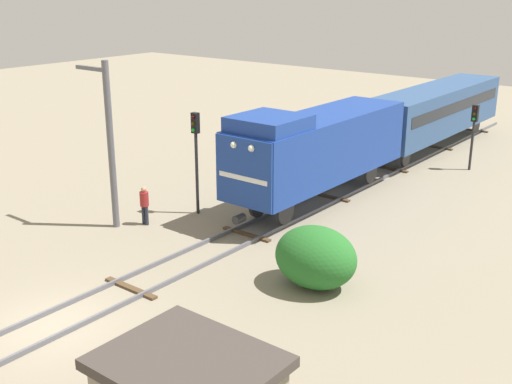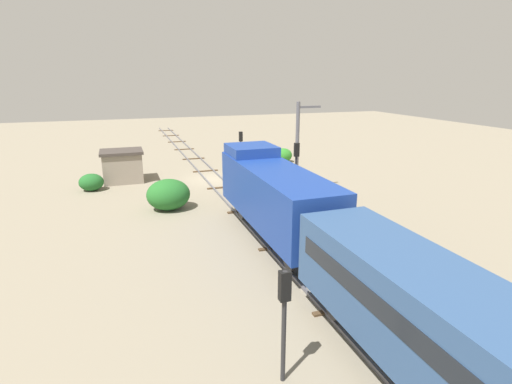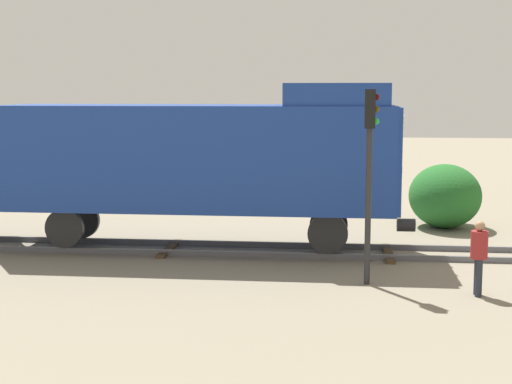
{
  "view_description": "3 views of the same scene",
  "coord_description": "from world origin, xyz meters",
  "px_view_note": "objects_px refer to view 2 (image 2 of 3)",
  "views": [
    {
      "loc": [
        15.56,
        -9.65,
        9.97
      ],
      "look_at": [
        -0.06,
        10.07,
        1.68
      ],
      "focal_mm": 45.0,
      "sensor_mm": 36.0,
      "label": 1
    },
    {
      "loc": [
        7.62,
        33.7,
        8.82
      ],
      "look_at": [
        0.56,
        13.33,
        2.53
      ],
      "focal_mm": 28.0,
      "sensor_mm": 36.0,
      "label": 2
    },
    {
      "loc": [
        -21.76,
        10.68,
        4.56
      ],
      "look_at": [
        0.33,
        13.13,
        1.68
      ],
      "focal_mm": 55.0,
      "sensor_mm": 36.0,
      "label": 3
    }
  ],
  "objects_px": {
    "traffic_signal_mid": "(296,164)",
    "catenary_mast": "(298,146)",
    "locomotive": "(273,192)",
    "worker_by_signal": "(292,186)",
    "relay_hut": "(123,166)",
    "traffic_signal_near": "(241,144)",
    "passenger_car_leading": "(478,351)",
    "traffic_signal_far": "(284,306)",
    "worker_near_track": "(230,160)"
  },
  "relations": [
    {
      "from": "traffic_signal_far",
      "to": "worker_near_track",
      "type": "xyz_separation_m",
      "value": [
        -6.0,
        -27.44,
        -1.54
      ]
    },
    {
      "from": "worker_by_signal",
      "to": "traffic_signal_mid",
      "type": "bearing_deg",
      "value": 99.07
    },
    {
      "from": "worker_near_track",
      "to": "passenger_car_leading",
      "type": "bearing_deg",
      "value": 173.6
    },
    {
      "from": "locomotive",
      "to": "traffic_signal_far",
      "type": "distance_m",
      "value": 10.66
    },
    {
      "from": "catenary_mast",
      "to": "relay_hut",
      "type": "xyz_separation_m",
      "value": [
        12.57,
        -8.4,
        -2.36
      ]
    },
    {
      "from": "locomotive",
      "to": "traffic_signal_mid",
      "type": "relative_size",
      "value": 2.52
    },
    {
      "from": "passenger_car_leading",
      "to": "locomotive",
      "type": "bearing_deg",
      "value": -90.0
    },
    {
      "from": "catenary_mast",
      "to": "traffic_signal_mid",
      "type": "bearing_deg",
      "value": 63.55
    },
    {
      "from": "locomotive",
      "to": "worker_by_signal",
      "type": "xyz_separation_m",
      "value": [
        -4.2,
        -6.89,
        -1.78
      ]
    },
    {
      "from": "traffic_signal_far",
      "to": "catenary_mast",
      "type": "relative_size",
      "value": 0.52
    },
    {
      "from": "traffic_signal_near",
      "to": "traffic_signal_mid",
      "type": "xyz_separation_m",
      "value": [
        -0.2,
        11.96,
        0.5
      ]
    },
    {
      "from": "traffic_signal_far",
      "to": "worker_near_track",
      "type": "distance_m",
      "value": 28.13
    },
    {
      "from": "traffic_signal_near",
      "to": "locomotive",
      "type": "bearing_deg",
      "value": 78.97
    },
    {
      "from": "locomotive",
      "to": "traffic_signal_far",
      "type": "xyz_separation_m",
      "value": [
        3.6,
        10.03,
        -0.23
      ]
    },
    {
      "from": "worker_near_track",
      "to": "relay_hut",
      "type": "xyz_separation_m",
      "value": [
        9.9,
        1.2,
        0.4
      ]
    },
    {
      "from": "passenger_car_leading",
      "to": "relay_hut",
      "type": "bearing_deg",
      "value": -75.76
    },
    {
      "from": "traffic_signal_mid",
      "to": "locomotive",
      "type": "bearing_deg",
      "value": 52.68
    },
    {
      "from": "worker_by_signal",
      "to": "catenary_mast",
      "type": "height_order",
      "value": "catenary_mast"
    },
    {
      "from": "locomotive",
      "to": "traffic_signal_near",
      "type": "xyz_separation_m",
      "value": [
        -3.2,
        -16.42,
        -0.1
      ]
    },
    {
      "from": "passenger_car_leading",
      "to": "traffic_signal_near",
      "type": "height_order",
      "value": "traffic_signal_near"
    },
    {
      "from": "traffic_signal_near",
      "to": "relay_hut",
      "type": "xyz_separation_m",
      "value": [
        10.7,
        0.21,
        -1.28
      ]
    },
    {
      "from": "traffic_signal_mid",
      "to": "worker_near_track",
      "type": "xyz_separation_m",
      "value": [
        1.0,
        -12.95,
        -2.18
      ]
    },
    {
      "from": "traffic_signal_near",
      "to": "catenary_mast",
      "type": "height_order",
      "value": "catenary_mast"
    },
    {
      "from": "passenger_car_leading",
      "to": "traffic_signal_far",
      "type": "bearing_deg",
      "value": -42.56
    },
    {
      "from": "passenger_car_leading",
      "to": "traffic_signal_far",
      "type": "relative_size",
      "value": 3.86
    },
    {
      "from": "passenger_car_leading",
      "to": "traffic_signal_mid",
      "type": "distance_m",
      "value": 18.13
    },
    {
      "from": "locomotive",
      "to": "traffic_signal_mid",
      "type": "distance_m",
      "value": 5.62
    },
    {
      "from": "traffic_signal_far",
      "to": "relay_hut",
      "type": "distance_m",
      "value": 26.55
    },
    {
      "from": "traffic_signal_far",
      "to": "relay_hut",
      "type": "xyz_separation_m",
      "value": [
        3.9,
        -26.24,
        -1.15
      ]
    },
    {
      "from": "traffic_signal_mid",
      "to": "passenger_car_leading",
      "type": "bearing_deg",
      "value": 79.18
    },
    {
      "from": "catenary_mast",
      "to": "traffic_signal_near",
      "type": "bearing_deg",
      "value": -77.74
    },
    {
      "from": "traffic_signal_mid",
      "to": "worker_by_signal",
      "type": "height_order",
      "value": "traffic_signal_mid"
    },
    {
      "from": "traffic_signal_mid",
      "to": "relay_hut",
      "type": "distance_m",
      "value": 16.13
    },
    {
      "from": "worker_near_track",
      "to": "catenary_mast",
      "type": "bearing_deg",
      "value": -166.39
    },
    {
      "from": "traffic_signal_near",
      "to": "traffic_signal_far",
      "type": "height_order",
      "value": "traffic_signal_near"
    },
    {
      "from": "traffic_signal_mid",
      "to": "relay_hut",
      "type": "height_order",
      "value": "traffic_signal_mid"
    },
    {
      "from": "worker_by_signal",
      "to": "catenary_mast",
      "type": "bearing_deg",
      "value": -105.82
    },
    {
      "from": "locomotive",
      "to": "passenger_car_leading",
      "type": "distance_m",
      "value": 13.34
    },
    {
      "from": "locomotive",
      "to": "worker_near_track",
      "type": "relative_size",
      "value": 6.82
    },
    {
      "from": "passenger_car_leading",
      "to": "worker_near_track",
      "type": "bearing_deg",
      "value": -94.46
    },
    {
      "from": "traffic_signal_mid",
      "to": "catenary_mast",
      "type": "distance_m",
      "value": 3.79
    },
    {
      "from": "locomotive",
      "to": "traffic_signal_mid",
      "type": "xyz_separation_m",
      "value": [
        -3.4,
        -4.46,
        0.4
      ]
    },
    {
      "from": "worker_by_signal",
      "to": "relay_hut",
      "type": "height_order",
      "value": "relay_hut"
    },
    {
      "from": "relay_hut",
      "to": "passenger_car_leading",
      "type": "bearing_deg",
      "value": 104.24
    },
    {
      "from": "locomotive",
      "to": "relay_hut",
      "type": "relative_size",
      "value": 3.31
    },
    {
      "from": "locomotive",
      "to": "traffic_signal_far",
      "type": "relative_size",
      "value": 3.2
    },
    {
      "from": "worker_near_track",
      "to": "worker_by_signal",
      "type": "bearing_deg",
      "value": -172.23
    },
    {
      "from": "worker_near_track",
      "to": "traffic_signal_mid",
      "type": "bearing_deg",
      "value": -177.52
    },
    {
      "from": "traffic_signal_far",
      "to": "worker_by_signal",
      "type": "bearing_deg",
      "value": -114.75
    },
    {
      "from": "passenger_car_leading",
      "to": "worker_by_signal",
      "type": "relative_size",
      "value": 8.24
    }
  ]
}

